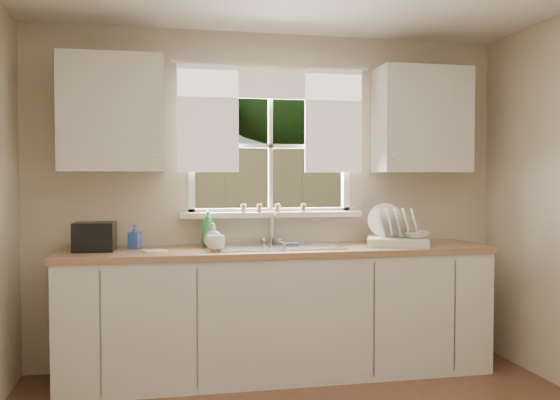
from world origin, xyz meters
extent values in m
cube|color=beige|center=(0.00, 2.00, 0.57)|extent=(3.60, 0.02, 1.15)
cube|color=beige|center=(0.00, 2.00, 2.33)|extent=(3.60, 0.02, 0.35)
cube|color=beige|center=(-1.20, 2.00, 1.65)|extent=(1.20, 0.02, 1.00)
cube|color=beige|center=(1.20, 2.00, 1.65)|extent=(1.20, 0.02, 1.00)
cube|color=white|center=(0.00, 2.02, 1.15)|extent=(1.30, 0.06, 0.05)
cube|color=white|center=(0.00, 2.02, 2.15)|extent=(1.30, 0.06, 0.05)
cube|color=white|center=(-0.60, 2.02, 1.65)|extent=(0.05, 0.06, 1.05)
cube|color=white|center=(0.60, 2.02, 1.65)|extent=(0.05, 0.06, 1.05)
cube|color=white|center=(0.00, 2.02, 1.65)|extent=(0.03, 0.04, 1.00)
cube|color=white|center=(0.00, 2.02, 1.65)|extent=(1.20, 0.04, 0.03)
cube|color=white|center=(0.00, 1.96, 1.13)|extent=(1.38, 0.14, 0.04)
cylinder|color=white|center=(0.00, 1.94, 2.25)|extent=(1.50, 0.02, 0.02)
cube|color=white|center=(-0.48, 1.95, 1.85)|extent=(0.45, 0.02, 0.80)
cube|color=white|center=(0.48, 1.95, 1.85)|extent=(0.45, 0.02, 0.80)
cube|color=white|center=(0.00, 1.95, 2.10)|extent=(1.40, 0.02, 0.20)
cube|color=silver|center=(0.00, 1.68, 0.43)|extent=(3.00, 0.62, 0.87)
cube|color=#9F774F|center=(0.00, 1.68, 0.89)|extent=(3.04, 0.65, 0.04)
cube|color=silver|center=(-1.15, 1.82, 1.85)|extent=(0.70, 0.33, 0.80)
cube|color=silver|center=(1.15, 1.82, 1.85)|extent=(0.70, 0.33, 0.80)
cube|color=beige|center=(0.88, 1.99, 1.08)|extent=(0.08, 0.01, 0.12)
cylinder|color=brown|center=(0.04, 1.94, 1.18)|extent=(0.04, 0.04, 0.06)
cylinder|color=brown|center=(-0.10, 1.94, 1.18)|extent=(0.04, 0.04, 0.06)
cylinder|color=brown|center=(-0.22, 1.94, 1.18)|extent=(0.04, 0.04, 0.06)
cylinder|color=brown|center=(0.24, 1.94, 1.18)|extent=(0.04, 0.04, 0.06)
cube|color=#335421|center=(0.00, 7.00, -0.02)|extent=(20.00, 10.00, 0.02)
cube|color=#9E8057|center=(0.00, 5.00, 0.90)|extent=(8.00, 0.10, 1.80)
cube|color=maroon|center=(-1.20, 8.50, 1.10)|extent=(3.00, 3.00, 2.20)
cube|color=black|center=(-1.20, 8.50, 2.35)|extent=(3.20, 3.20, 0.30)
cylinder|color=#423021|center=(1.40, 8.00, 1.60)|extent=(0.36, 0.36, 3.20)
sphere|color=#214716|center=(1.40, 8.00, 4.00)|extent=(4.00, 4.00, 4.00)
sphere|color=#214716|center=(0.30, 9.50, 4.50)|extent=(3.20, 3.20, 3.20)
cube|color=#B7B7BC|center=(0.00, 1.71, 0.83)|extent=(0.84, 0.46, 0.18)
cube|color=#B7B7BC|center=(0.00, 1.71, 0.92)|extent=(0.88, 0.50, 0.01)
cube|color=#B7B7BC|center=(0.00, 1.71, 0.89)|extent=(0.02, 0.41, 0.14)
cylinder|color=silver|center=(0.00, 1.96, 1.02)|extent=(0.03, 0.03, 0.22)
cylinder|color=silver|center=(0.00, 1.88, 1.13)|extent=(0.02, 0.18, 0.02)
sphere|color=silver|center=(-0.06, 1.96, 0.94)|extent=(0.05, 0.05, 0.05)
sphere|color=silver|center=(0.06, 1.96, 0.94)|extent=(0.05, 0.05, 0.05)
cube|color=silver|center=(0.88, 1.64, 0.94)|extent=(0.53, 0.46, 0.06)
cylinder|color=white|center=(0.83, 1.76, 1.09)|extent=(0.27, 0.16, 0.25)
cylinder|color=white|center=(0.77, 1.68, 1.08)|extent=(0.14, 0.23, 0.22)
cylinder|color=white|center=(0.82, 1.66, 1.08)|extent=(0.14, 0.23, 0.22)
cylinder|color=white|center=(0.88, 1.64, 1.08)|extent=(0.14, 0.23, 0.22)
cylinder|color=white|center=(0.93, 1.62, 1.08)|extent=(0.14, 0.23, 0.22)
cylinder|color=white|center=(0.99, 1.59, 1.08)|extent=(0.14, 0.23, 0.22)
imported|color=white|center=(1.00, 1.60, 0.99)|extent=(0.21, 0.21, 0.05)
imported|color=green|center=(-0.49, 1.85, 1.04)|extent=(0.11, 0.11, 0.26)
imported|color=blue|center=(-1.00, 1.83, 0.99)|extent=(0.10, 0.10, 0.17)
imported|color=beige|center=(-0.46, 1.77, 1.00)|extent=(0.15, 0.15, 0.17)
cylinder|color=white|center=(-0.86, 1.58, 0.92)|extent=(0.16, 0.16, 0.01)
imported|color=white|center=(-0.46, 1.59, 0.96)|extent=(0.17, 0.17, 0.10)
cube|color=black|center=(-1.27, 1.73, 1.01)|extent=(0.28, 0.24, 0.20)
camera|label=1|loc=(-0.83, -2.44, 1.40)|focal=38.00mm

